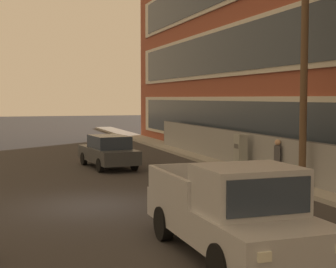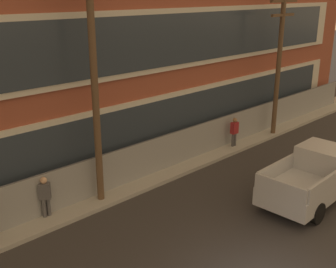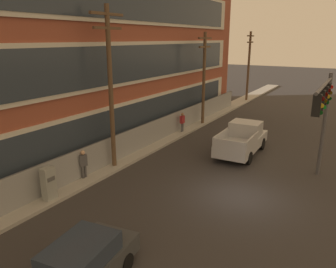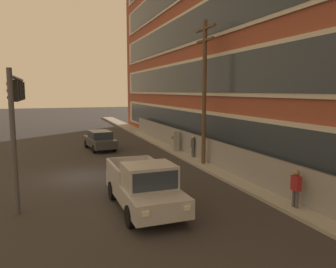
# 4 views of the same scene
# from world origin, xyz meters

# --- Properties ---
(ground_plane) EXTENTS (160.00, 160.00, 0.00)m
(ground_plane) POSITION_xyz_m (0.00, 0.00, 0.00)
(ground_plane) COLOR #333030
(sidewalk_building_side) EXTENTS (80.00, 1.71, 0.16)m
(sidewalk_building_side) POSITION_xyz_m (0.00, 7.84, 0.08)
(sidewalk_building_side) COLOR #9E9B93
(sidewalk_building_side) RESTS_ON ground
(pickup_truck_silver) EXTENTS (5.46, 2.27, 2.02)m
(pickup_truck_silver) POSITION_xyz_m (6.10, 1.91, 0.95)
(pickup_truck_silver) COLOR #B2B5BA
(pickup_truck_silver) RESTS_ON ground
(sedan_dark_grey) EXTENTS (4.59, 2.27, 1.56)m
(sedan_dark_grey) POSITION_xyz_m (-8.41, 2.14, 0.80)
(sedan_dark_grey) COLOR #383A3D
(sedan_dark_grey) RESTS_ON ground
(utility_pole_near_corner) EXTENTS (2.55, 0.26, 9.07)m
(utility_pole_near_corner) POSITION_xyz_m (-0.20, 7.57, 5.02)
(utility_pole_near_corner) COLOR brown
(utility_pole_near_corner) RESTS_ON ground
(electrical_cabinet) EXTENTS (0.59, 0.43, 1.72)m
(electrical_cabinet) POSITION_xyz_m (-5.01, 7.45, 0.86)
(electrical_cabinet) COLOR #939993
(electrical_cabinet) RESTS_ON ground
(pedestrian_by_fence) EXTENTS (0.46, 0.43, 1.69)m
(pedestrian_by_fence) POSITION_xyz_m (-2.39, 7.82, 0.97)
(pedestrian_by_fence) COLOR #4C4C51
(pedestrian_by_fence) RESTS_ON ground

